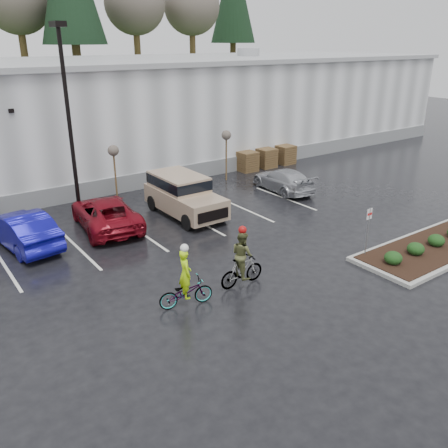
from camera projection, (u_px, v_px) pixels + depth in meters
ground at (302, 286)px, 17.43m from camera, size 120.00×120.00×0.00m
warehouse at (80, 114)px, 32.73m from camera, size 60.50×15.50×7.20m
wooded_ridge at (4, 94)px, 50.37m from camera, size 80.00×25.00×6.00m
lamppost at (67, 103)px, 22.26m from camera, size 0.50×1.00×9.22m
sapling_mid at (114, 154)px, 25.45m from camera, size 0.60×0.60×3.20m
sapling_east at (226, 138)px, 29.53m from camera, size 0.60×0.60×3.20m
pallet_stack_a at (247, 161)px, 32.39m from camera, size 1.20×1.20×1.35m
pallet_stack_b at (266, 158)px, 33.32m from camera, size 1.20×1.20×1.35m
pallet_stack_c at (285, 155)px, 34.30m from camera, size 1.20×1.20×1.35m
curb_island at (435, 248)px, 20.45m from camera, size 8.00×3.00×0.15m
mulch_bed at (435, 246)px, 20.42m from camera, size 7.60×2.60×0.04m
shrub_a at (393, 258)px, 18.70m from camera, size 0.70×0.70×0.52m
shrub_b at (416, 249)px, 19.52m from camera, size 0.70×0.70×0.52m
shrub_c at (436, 240)px, 20.33m from camera, size 0.70×0.70×0.52m
fire_lane_sign at (368, 227)px, 19.14m from camera, size 0.30×0.05×2.20m
car_blue at (23, 229)px, 20.48m from camera, size 2.31×5.01×1.59m
car_red at (106, 213)px, 22.57m from camera, size 3.13×5.60×1.48m
suv_tan at (185, 196)px, 24.04m from camera, size 2.20×5.10×2.06m
car_far_silver at (283, 180)px, 28.16m from camera, size 2.32×4.73×1.32m
cyclist_hivis at (186, 287)px, 15.90m from camera, size 1.98×1.05×2.28m
cyclist_olive at (242, 264)px, 17.21m from camera, size 1.80×0.86×2.34m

